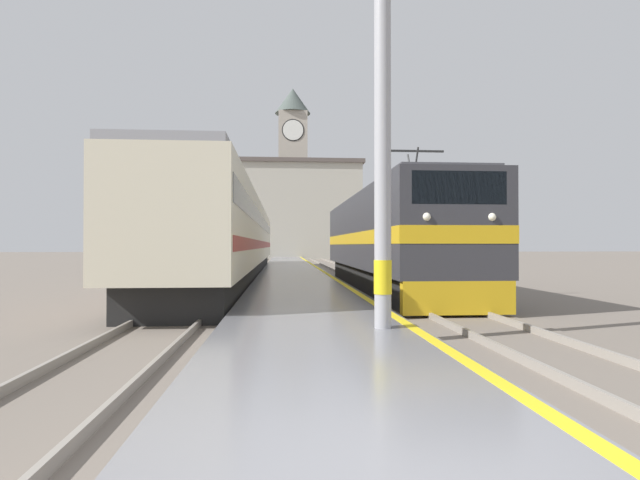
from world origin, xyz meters
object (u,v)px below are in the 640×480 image
Objects in this scene: clock_tower at (293,167)px; locomotive_train at (386,240)px; catenary_mast at (387,114)px; passenger_train at (236,237)px.

locomotive_train is at bearing -87.53° from clock_tower.
catenary_mast is 0.29× the size of clock_tower.
locomotive_train is at bearing -47.50° from passenger_train.
clock_tower is (-2.51, 58.16, 12.13)m from locomotive_train.
catenary_mast reaches higher than passenger_train.
catenary_mast reaches higher than locomotive_train.
clock_tower reaches higher than passenger_train.
locomotive_train is 9.91m from passenger_train.
locomotive_train is 0.64× the size of clock_tower.
passenger_train is 1.29× the size of clock_tower.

